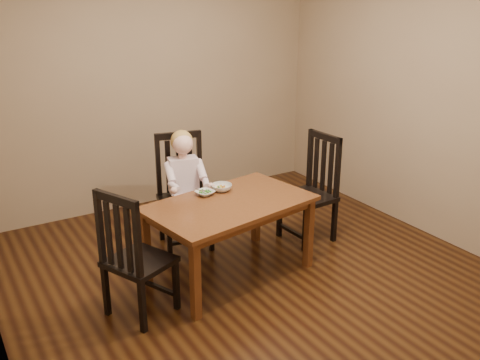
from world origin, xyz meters
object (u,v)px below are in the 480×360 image
dining_table (230,211)px  chair_left (134,257)px  toddler (184,179)px  chair_child (183,193)px  bowl_peas (205,193)px  chair_right (312,190)px  bowl_veg (222,188)px

dining_table → chair_left: size_ratio=1.44×
toddler → chair_child: bearing=-90.0°
bowl_peas → chair_right: bearing=-1.2°
chair_child → bowl_veg: (0.14, -0.50, 0.19)m
chair_left → bowl_peas: (0.81, 0.41, 0.21)m
toddler → bowl_peas: toddler is taller
chair_child → chair_right: size_ratio=1.03×
chair_left → toddler: chair_left is taller
chair_right → bowl_veg: size_ratio=5.81×
toddler → bowl_veg: 0.48m
chair_child → chair_left: 1.26m
bowl_peas → bowl_veg: bowl_veg is taller
chair_right → bowl_peas: (-1.16, 0.02, 0.20)m
dining_table → chair_child: (-0.07, 0.76, -0.08)m
chair_left → bowl_veg: chair_left is taller
chair_left → chair_right: chair_right is taller
dining_table → chair_left: 0.94m
chair_child → toddler: (-0.01, -0.05, 0.16)m
bowl_veg → toddler: bearing=108.3°
bowl_peas → bowl_veg: bearing=5.8°
dining_table → toddler: (-0.08, 0.71, 0.08)m
toddler → chair_left: bearing=58.7°
chair_left → chair_child: bearing=114.0°
chair_child → bowl_peas: 0.55m
chair_child → chair_left: chair_child is taller
bowl_veg → dining_table: bearing=-105.4°
chair_child → chair_left: (-0.85, -0.93, -0.03)m
bowl_peas → toddler: bearing=86.9°
chair_left → chair_right: 2.01m
dining_table → bowl_veg: bearing=74.6°
dining_table → bowl_veg: 0.29m
chair_child → bowl_veg: 0.56m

